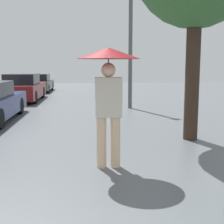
{
  "coord_description": "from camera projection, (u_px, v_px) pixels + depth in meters",
  "views": [
    {
      "loc": [
        -0.21,
        -0.75,
        1.67
      ],
      "look_at": [
        0.22,
        4.23,
        0.92
      ],
      "focal_mm": 50.0,
      "sensor_mm": 36.0,
      "label": 1
    }
  ],
  "objects": [
    {
      "name": "parked_car_farthest",
      "position": [
        38.0,
        83.0,
        20.29
      ],
      "size": [
        1.69,
        3.93,
        1.14
      ],
      "color": "#4C514C",
      "rests_on": "ground_plane"
    },
    {
      "name": "parked_car_third",
      "position": [
        23.0,
        88.0,
        14.97
      ],
      "size": [
        1.64,
        4.26,
        1.29
      ],
      "color": "maroon",
      "rests_on": "ground_plane"
    },
    {
      "name": "pedestrian",
      "position": [
        108.0,
        76.0,
        4.96
      ],
      "size": [
        1.02,
        1.02,
        1.95
      ],
      "color": "beige",
      "rests_on": "ground_plane"
    },
    {
      "name": "street_lamp",
      "position": [
        130.0,
        38.0,
        12.01
      ],
      "size": [
        0.32,
        0.32,
        4.64
      ],
      "color": "#515456",
      "rests_on": "ground_plane"
    }
  ]
}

